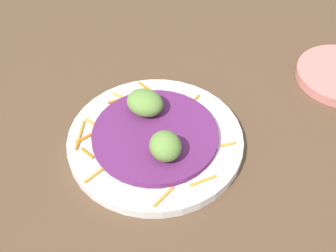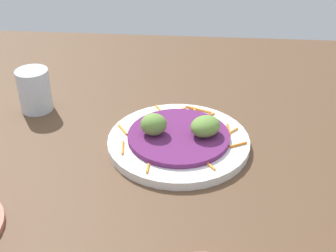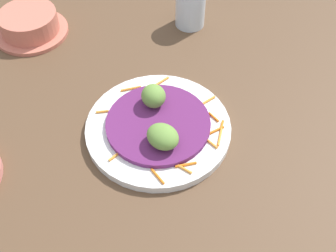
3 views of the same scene
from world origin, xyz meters
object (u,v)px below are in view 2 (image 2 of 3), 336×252
guac_scoop_left (205,126)px  water_glass (34,90)px  main_plate (179,142)px  guac_scoop_center (152,124)px

guac_scoop_left → water_glass: 34.09cm
main_plate → guac_scoop_center: 5.61cm
main_plate → water_glass: bearing=159.9°
main_plate → guac_scoop_center: guac_scoop_center is taller
main_plate → guac_scoop_center: bearing=-177.4°
guac_scoop_center → main_plate: bearing=2.6°
main_plate → guac_scoop_left: size_ratio=4.52×
water_glass → main_plate: bearing=-20.1°
main_plate → water_glass: size_ratio=2.92×
guac_scoop_center → guac_scoop_left: bearing=2.6°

